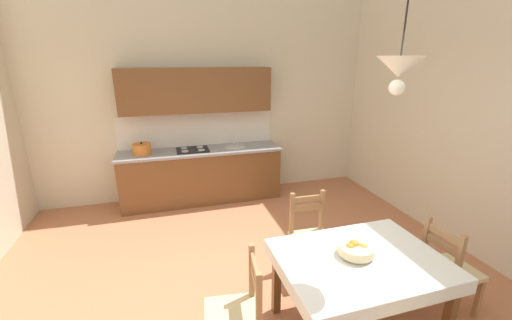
{
  "coord_description": "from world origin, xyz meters",
  "views": [
    {
      "loc": [
        -0.74,
        -2.64,
        2.33
      ],
      "look_at": [
        0.26,
        0.81,
        1.19
      ],
      "focal_mm": 22.42,
      "sensor_mm": 36.0,
      "label": 1
    }
  ],
  "objects": [
    {
      "name": "dining_table",
      "position": [
        0.73,
        -0.68,
        0.63
      ],
      "size": [
        1.37,
        1.02,
        0.75
      ],
      "color": "brown",
      "rests_on": "ground_plane"
    },
    {
      "name": "wall_right",
      "position": [
        2.86,
        0.0,
        2.14
      ],
      "size": [
        0.12,
        6.23,
        4.29
      ],
      "primitive_type": "cube",
      "color": "beige",
      "rests_on": "ground_plane"
    },
    {
      "name": "wall_back",
      "position": [
        0.0,
        2.88,
        2.14
      ],
      "size": [
        6.19,
        0.12,
        4.29
      ],
      "primitive_type": "cube",
      "color": "beige",
      "rests_on": "ground_plane"
    },
    {
      "name": "kitchen_cabinetry",
      "position": [
        -0.21,
        2.54,
        0.86
      ],
      "size": [
        2.64,
        0.63,
        2.2
      ],
      "color": "brown",
      "rests_on": "ground_plane"
    },
    {
      "name": "dining_chair_tv_side",
      "position": [
        -0.32,
        -0.67,
        0.44
      ],
      "size": [
        0.47,
        0.47,
        0.93
      ],
      "color": "#D1BC89",
      "rests_on": "ground_plane"
    },
    {
      "name": "dining_chair_kitchen_side",
      "position": [
        0.71,
        0.19,
        0.44
      ],
      "size": [
        0.44,
        0.44,
        0.93
      ],
      "color": "#D1BC89",
      "rests_on": "ground_plane"
    },
    {
      "name": "dining_chair_window_side",
      "position": [
        1.7,
        -0.7,
        0.44
      ],
      "size": [
        0.44,
        0.44,
        0.93
      ],
      "color": "#D1BC89",
      "rests_on": "ground_plane"
    },
    {
      "name": "ground_plane",
      "position": [
        0.0,
        0.0,
        -0.05
      ],
      "size": [
        6.19,
        6.23,
        0.1
      ],
      "primitive_type": "cube",
      "color": "#B7704C"
    },
    {
      "name": "fruit_bowl",
      "position": [
        0.71,
        -0.64,
        0.81
      ],
      "size": [
        0.3,
        0.3,
        0.12
      ],
      "color": "beige",
      "rests_on": "dining_table"
    },
    {
      "name": "pendant_lamp",
      "position": [
        0.83,
        -0.73,
        2.27
      ],
      "size": [
        0.32,
        0.32,
        0.81
      ],
      "color": "black"
    }
  ]
}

